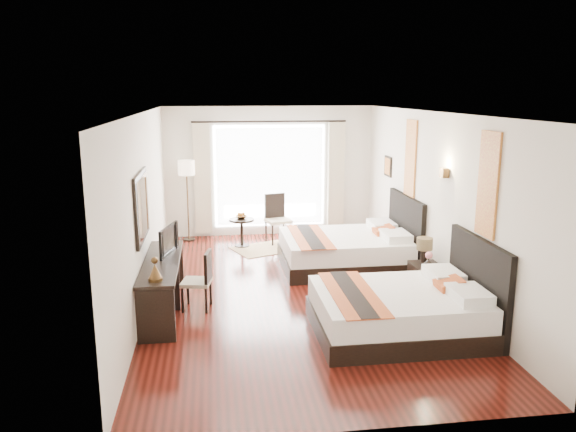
{
  "coord_description": "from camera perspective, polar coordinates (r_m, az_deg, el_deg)",
  "views": [
    {
      "loc": [
        -1.23,
        -8.32,
        3.11
      ],
      "look_at": [
        -0.05,
        0.42,
        1.14
      ],
      "focal_mm": 35.0,
      "sensor_mm": 36.0,
      "label": 1
    }
  ],
  "objects": [
    {
      "name": "console_desk",
      "position": [
        8.31,
        -12.62,
        -6.93
      ],
      "size": [
        0.5,
        2.2,
        0.76
      ],
      "primitive_type": "cube",
      "color": "black",
      "rests_on": "floor"
    },
    {
      "name": "side_table",
      "position": [
        11.47,
        -4.71,
        -1.7
      ],
      "size": [
        0.5,
        0.5,
        0.58
      ],
      "primitive_type": "cylinder",
      "color": "black",
      "rests_on": "floor"
    },
    {
      "name": "sheer_curtain",
      "position": [
        12.18,
        -1.84,
        4.03
      ],
      "size": [
        2.3,
        0.02,
        2.1
      ],
      "primitive_type": "cube",
      "color": "white",
      "rests_on": "wall_window"
    },
    {
      "name": "vase",
      "position": [
        8.77,
        14.08,
        -4.67
      ],
      "size": [
        0.16,
        0.16,
        0.14
      ],
      "primitive_type": "imported",
      "rotation": [
        0.0,
        0.0,
        0.27
      ],
      "color": "black",
      "rests_on": "nightstand"
    },
    {
      "name": "mirror_frame",
      "position": [
        8.03,
        -14.65,
        0.96
      ],
      "size": [
        0.04,
        1.25,
        0.95
      ],
      "primitive_type": "cube",
      "color": "black",
      "rests_on": "wall_desk"
    },
    {
      "name": "table_lamp",
      "position": [
        8.96,
        13.7,
        -2.94
      ],
      "size": [
        0.25,
        0.25,
        0.39
      ],
      "color": "black",
      "rests_on": "nightstand"
    },
    {
      "name": "jute_rug",
      "position": [
        11.35,
        -2.04,
        -3.29
      ],
      "size": [
        1.59,
        1.36,
        0.01
      ],
      "primitive_type": "cube",
      "rotation": [
        0.0,
        0.0,
        0.39
      ],
      "color": "tan",
      "rests_on": "floor"
    },
    {
      "name": "window_glass",
      "position": [
        12.24,
        -1.87,
        4.07
      ],
      "size": [
        2.4,
        0.02,
        2.2
      ],
      "primitive_type": "cube",
      "color": "white",
      "rests_on": "wall_window"
    },
    {
      "name": "bed_far",
      "position": [
        10.15,
        6.26,
        -3.38
      ],
      "size": [
        2.28,
        1.78,
        1.29
      ],
      "color": "black",
      "rests_on": "floor"
    },
    {
      "name": "nightstand",
      "position": [
        8.99,
        13.79,
        -6.33
      ],
      "size": [
        0.42,
        0.52,
        0.5
      ],
      "primitive_type": "cube",
      "color": "black",
      "rests_on": "floor"
    },
    {
      "name": "floor_lamp",
      "position": [
        11.88,
        -10.27,
        4.32
      ],
      "size": [
        0.34,
        0.34,
        1.71
      ],
      "color": "black",
      "rests_on": "floor"
    },
    {
      "name": "wall_sconce",
      "position": [
        8.69,
        15.6,
        4.24
      ],
      "size": [
        0.1,
        0.14,
        0.14
      ],
      "primitive_type": "cube",
      "color": "#473219",
      "rests_on": "wall_headboard"
    },
    {
      "name": "mirror_glass",
      "position": [
        8.03,
        -14.47,
        0.97
      ],
      "size": [
        0.01,
        1.12,
        0.82
      ],
      "primitive_type": "cube",
      "color": "white",
      "rests_on": "mirror_frame"
    },
    {
      "name": "wall_entry",
      "position": [
        5.03,
        6.96,
        -7.39
      ],
      "size": [
        4.5,
        0.01,
        2.8
      ],
      "primitive_type": "cube",
      "color": "silver",
      "rests_on": "floor"
    },
    {
      "name": "television",
      "position": [
        8.46,
        -12.49,
        -2.38
      ],
      "size": [
        0.29,
        0.74,
        0.43
      ],
      "primitive_type": "imported",
      "rotation": [
        0.0,
        0.0,
        1.31
      ],
      "color": "black",
      "rests_on": "console_desk"
    },
    {
      "name": "ceiling",
      "position": [
        8.41,
        0.71,
        10.4
      ],
      "size": [
        4.5,
        7.5,
        0.02
      ],
      "primitive_type": "cube",
      "color": "white",
      "rests_on": "wall_headboard"
    },
    {
      "name": "wall_window",
      "position": [
        12.24,
        -1.88,
        4.55
      ],
      "size": [
        4.5,
        0.01,
        2.8
      ],
      "primitive_type": "cube",
      "color": "silver",
      "rests_on": "floor"
    },
    {
      "name": "floor",
      "position": [
        8.97,
        0.66,
        -7.75
      ],
      "size": [
        4.5,
        7.5,
        0.01
      ],
      "primitive_type": "cube",
      "color": "black",
      "rests_on": "ground"
    },
    {
      "name": "wall_desk",
      "position": [
        8.55,
        -14.37,
        0.64
      ],
      "size": [
        0.01,
        7.5,
        2.8
      ],
      "primitive_type": "cube",
      "color": "silver",
      "rests_on": "floor"
    },
    {
      "name": "drape_left",
      "position": [
        12.09,
        -8.69,
        3.73
      ],
      "size": [
        0.35,
        0.14,
        2.35
      ],
      "primitive_type": "cube",
      "color": "beige",
      "rests_on": "floor"
    },
    {
      "name": "art_panel_far",
      "position": [
        10.14,
        12.34,
        5.72
      ],
      "size": [
        0.03,
        0.5,
        1.35
      ],
      "primitive_type": "cube",
      "color": "maroon",
      "rests_on": "wall_headboard"
    },
    {
      "name": "bed_near",
      "position": [
        7.59,
        11.74,
        -9.26
      ],
      "size": [
        2.2,
        1.72,
        1.24
      ],
      "color": "black",
      "rests_on": "floor"
    },
    {
      "name": "drape_right",
      "position": [
        12.38,
        4.88,
        4.03
      ],
      "size": [
        0.35,
        0.14,
        2.35
      ],
      "primitive_type": "cube",
      "color": "beige",
      "rests_on": "floor"
    },
    {
      "name": "bronze_figurine",
      "position": [
        7.33,
        -13.35,
        -5.39
      ],
      "size": [
        0.23,
        0.23,
        0.27
      ],
      "primitive_type": null,
      "rotation": [
        0.0,
        0.0,
        0.32
      ],
      "color": "#473219",
      "rests_on": "console_desk"
    },
    {
      "name": "fruit_bowl",
      "position": [
        11.42,
        -4.77,
        -0.12
      ],
      "size": [
        0.26,
        0.26,
        0.06
      ],
      "primitive_type": "imported",
      "rotation": [
        0.0,
        0.0,
        -0.09
      ],
      "color": "#412317",
      "rests_on": "side_table"
    },
    {
      "name": "art_panel_near",
      "position": [
        7.56,
        19.65,
        3.02
      ],
      "size": [
        0.03,
        0.5,
        1.35
      ],
      "primitive_type": "cube",
      "color": "maroon",
      "rests_on": "wall_headboard"
    },
    {
      "name": "window_chair",
      "position": [
        11.72,
        -1.04,
        -1.24
      ],
      "size": [
        0.57,
        0.57,
        1.02
      ],
      "rotation": [
        0.0,
        0.0,
        -1.32
      ],
      "color": "#C3B196",
      "rests_on": "floor"
    },
    {
      "name": "wall_headboard",
      "position": [
        9.17,
        14.7,
        1.42
      ],
      "size": [
        0.01,
        7.5,
        2.8
      ],
      "primitive_type": "cube",
      "color": "silver",
      "rests_on": "floor"
    },
    {
      "name": "desk_chair",
      "position": [
        8.33,
        -9.13,
        -7.55
      ],
      "size": [
        0.47,
        0.47,
        0.87
      ],
      "rotation": [
        0.0,
        0.0,
        2.95
      ],
      "color": "#C3B196",
      "rests_on": "floor"
    }
  ]
}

